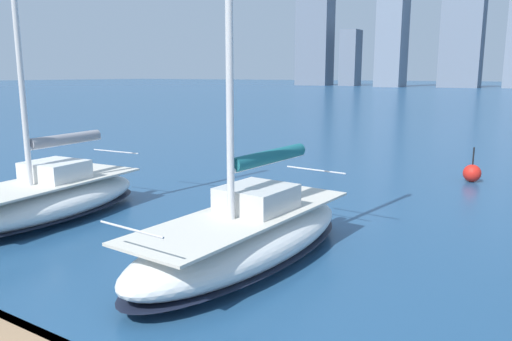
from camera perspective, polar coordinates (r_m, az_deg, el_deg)
The scene contains 3 objects.
sailboat_teal at distance 11.47m, azimuth -1.07°, elevation -7.28°, with size 2.78×7.33×9.99m.
sailboat_grey at distance 16.15m, azimuth -22.78°, elevation -2.75°, with size 3.29×6.92×11.44m.
channel_buoy at distance 21.83m, azimuth 23.46°, elevation -0.27°, with size 0.70×0.70×1.40m.
Camera 1 is at (-6.22, 2.58, 4.29)m, focal length 35.00 mm.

